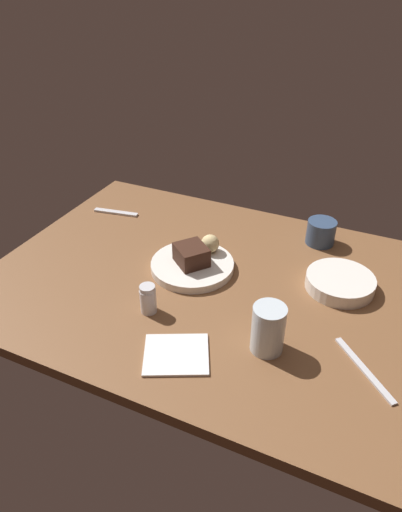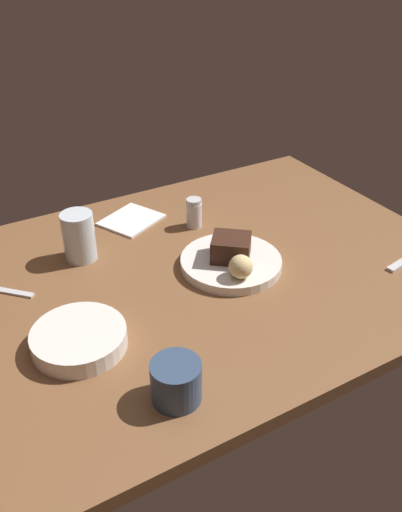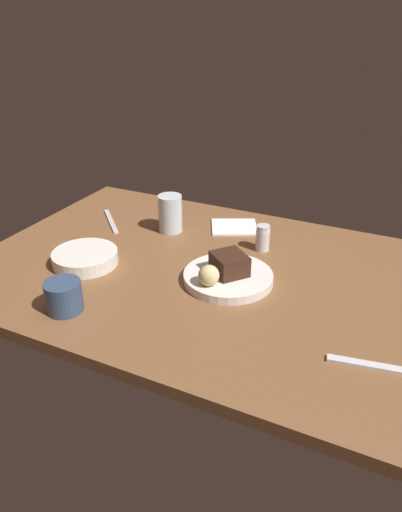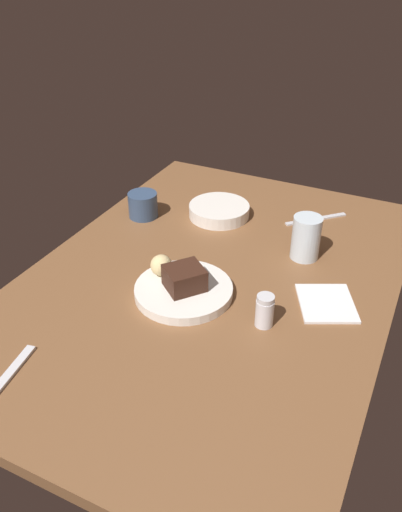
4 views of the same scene
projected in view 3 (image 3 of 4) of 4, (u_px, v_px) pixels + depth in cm
name	position (u px, v px, depth cm)	size (l,w,h in cm)	color
dining_table	(201.00, 274.00, 127.86)	(120.00, 84.00, 3.00)	brown
dessert_plate	(228.00, 277.00, 121.18)	(22.52, 22.52, 2.18)	white
chocolate_cake_slice	(229.00, 264.00, 119.69)	(7.60, 8.30, 5.20)	#381E14
bread_roll	(209.00, 275.00, 114.79)	(5.12, 5.12, 5.12)	#DBC184
salt_shaker	(263.00, 238.00, 135.27)	(3.93, 3.93, 7.49)	silver
water_glass	(170.00, 214.00, 145.71)	(7.23, 7.23, 11.32)	silver
side_bowl	(85.00, 258.00, 128.90)	(17.40, 17.40, 3.55)	white
coffee_cup	(64.00, 296.00, 108.68)	(8.36, 8.36, 7.23)	#334766
dessert_spoon	(367.00, 365.00, 93.22)	(15.00, 1.80, 0.70)	silver
butter_knife	(111.00, 221.00, 154.14)	(19.00, 1.40, 0.50)	silver
folded_napkin	(234.00, 227.00, 149.88)	(13.84, 12.02, 0.60)	white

